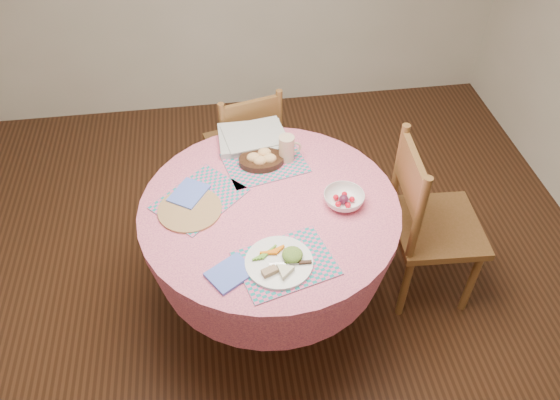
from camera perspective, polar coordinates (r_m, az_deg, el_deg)
The scene contains 16 objects.
ground at distance 3.15m, azimuth -0.92°, elevation -10.34°, with size 4.00×4.00×0.00m, color #331C0F.
room_envelope at distance 2.01m, azimuth -1.49°, elevation 19.31°, with size 4.01×4.01×2.71m.
dining_table at distance 2.71m, azimuth -1.05°, elevation -3.51°, with size 1.24×1.24×0.75m.
chair_right at distance 2.92m, azimuth 15.20°, elevation -2.14°, with size 0.47×0.49×1.00m.
chair_back at distance 3.38m, azimuth -3.58°, elevation 5.72°, with size 0.50×0.48×0.89m.
placemat_front at distance 2.33m, azimuth 0.59°, elevation -6.63°, with size 0.40×0.30×0.01m, color #178282.
placemat_left at distance 2.63m, azimuth -8.38°, elevation 0.13°, with size 0.40×0.30×0.01m, color #178282.
placemat_back at distance 2.80m, azimuth -1.60°, elevation 3.91°, with size 0.40×0.30×0.01m, color #178282.
wicker_trivet at distance 2.58m, azimuth -9.40°, elevation -0.99°, with size 0.30×0.30×0.01m, color brown.
napkin_near at distance 2.30m, azimuth -5.21°, elevation -7.63°, with size 0.18×0.14×0.01m, color #536CD7.
napkin_far at distance 2.65m, azimuth -9.50°, elevation 0.67°, with size 0.18×0.14×0.01m, color #536CD7.
dinner_plate at distance 2.32m, azimuth 0.07°, elevation -6.48°, with size 0.29×0.29×0.05m.
bread_bowl at distance 2.78m, azimuth -1.94°, elevation 4.32°, with size 0.23×0.23×0.08m.
latte_mug at distance 2.77m, azimuth 0.74°, elevation 5.43°, with size 0.12×0.08×0.14m.
fruit_bowl at distance 2.58m, azimuth 6.68°, elevation 0.10°, with size 0.22×0.22×0.06m.
newspaper_stack at distance 2.93m, azimuth -2.98°, elevation 6.55°, with size 0.37×0.30×0.04m.
Camera 1 is at (-0.21, -1.82, 2.56)m, focal length 35.00 mm.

